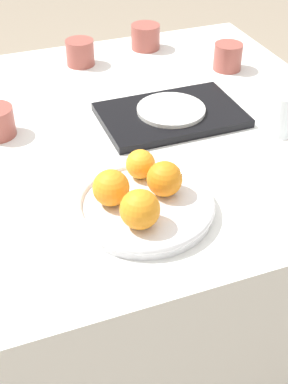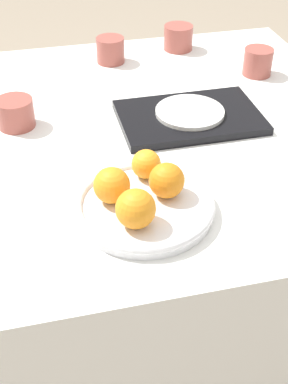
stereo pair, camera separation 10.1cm
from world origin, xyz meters
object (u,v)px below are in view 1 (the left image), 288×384
object	(u,v)px
fruit_platter	(144,206)
serving_tray	(171,115)
cup_0	(80,53)
water_glass	(283,114)
side_plate	(171,109)
cup_1	(228,57)
orange_1	(140,209)
orange_2	(165,179)
orange_3	(141,164)
cup_3	(146,37)
orange_0	(111,188)

from	to	relation	value
fruit_platter	serving_tray	distance (m)	0.37
serving_tray	cup_0	xyz separation A→B (m)	(-0.12, 0.39, 0.03)
serving_tray	water_glass	bearing A→B (deg)	-35.29
side_plate	water_glass	bearing A→B (deg)	-35.29
serving_tray	cup_1	xyz separation A→B (m)	(0.27, 0.21, 0.03)
fruit_platter	cup_0	bearing A→B (deg)	84.58
orange_1	orange_2	bearing A→B (deg)	42.96
orange_1	orange_3	size ratio (longest dim) A/B	1.23
fruit_platter	cup_3	xyz separation A→B (m)	(0.29, 0.75, 0.02)
orange_1	cup_3	size ratio (longest dim) A/B	0.84
fruit_platter	orange_0	world-z (taller)	orange_0
side_plate	cup_3	size ratio (longest dim) A/B	1.90
cup_1	fruit_platter	bearing A→B (deg)	-130.88
orange_3	water_glass	xyz separation A→B (m)	(0.38, 0.08, -0.00)
orange_3	side_plate	bearing A→B (deg)	54.54
orange_2	serving_tray	distance (m)	0.34
orange_1	cup_0	xyz separation A→B (m)	(0.10, 0.76, -0.02)
cup_0	cup_3	world-z (taller)	same
water_glass	cup_3	world-z (taller)	water_glass
fruit_platter	orange_0	xyz separation A→B (m)	(-0.06, 0.03, 0.04)
fruit_platter	orange_2	bearing A→B (deg)	20.02
cup_3	cup_0	bearing A→B (deg)	-168.34
water_glass	cup_3	distance (m)	0.60
orange_0	cup_1	xyz separation A→B (m)	(0.51, 0.50, -0.02)
water_glass	cup_3	xyz separation A→B (m)	(-0.12, 0.59, -0.01)
orange_0	orange_2	size ratio (longest dim) A/B	1.01
orange_2	serving_tray	xyz separation A→B (m)	(0.14, 0.30, -0.05)
orange_0	orange_1	xyz separation A→B (m)	(0.03, -0.08, 0.00)
side_plate	cup_1	distance (m)	0.34
fruit_platter	orange_3	world-z (taller)	orange_3
orange_3	cup_1	xyz separation A→B (m)	(0.43, 0.44, -0.01)
orange_0	cup_3	xyz separation A→B (m)	(0.35, 0.73, -0.02)
water_glass	side_plate	world-z (taller)	water_glass
side_plate	cup_0	xyz separation A→B (m)	(-0.12, 0.39, 0.01)
orange_2	orange_3	distance (m)	0.07
water_glass	cup_3	bearing A→B (deg)	101.52
orange_2	orange_1	bearing A→B (deg)	-137.04
fruit_platter	cup_3	bearing A→B (deg)	69.01
orange_0	cup_3	world-z (taller)	orange_0
orange_1	serving_tray	world-z (taller)	orange_1
orange_2	cup_1	size ratio (longest dim) A/B	0.86
orange_3	serving_tray	distance (m)	0.29
fruit_platter	orange_1	distance (m)	0.07
serving_tray	orange_0	bearing A→B (deg)	-130.15
orange_0	cup_1	bearing A→B (deg)	44.30
orange_3	cup_3	world-z (taller)	orange_3
orange_2	side_plate	world-z (taller)	orange_2
orange_0	cup_1	distance (m)	0.72
fruit_platter	orange_1	bearing A→B (deg)	-117.59
orange_1	orange_2	world-z (taller)	orange_1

